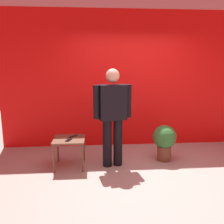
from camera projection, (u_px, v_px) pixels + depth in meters
ground_plane at (145, 177)px, 3.89m from camera, size 12.00×12.00×0.00m
back_wall_red at (130, 80)px, 5.26m from camera, size 5.64×0.12×2.95m
standing_person at (113, 113)px, 4.16m from camera, size 0.69×0.31×1.74m
side_table at (69, 142)px, 4.22m from camera, size 0.54×0.54×0.52m
cell_phone at (69, 140)px, 4.10m from camera, size 0.11×0.16×0.01m
tv_remote at (73, 136)px, 4.31m from camera, size 0.14×0.16×0.02m
potted_plant at (164, 140)px, 4.51m from camera, size 0.44×0.44×0.69m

